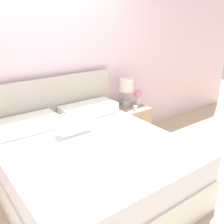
{
  "coord_description": "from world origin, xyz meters",
  "views": [
    {
      "loc": [
        -1.26,
        -3.02,
        1.88
      ],
      "look_at": [
        0.6,
        -0.53,
        0.7
      ],
      "focal_mm": 42.0,
      "sensor_mm": 36.0,
      "label": 1
    }
  ],
  "objects_px": {
    "bed": "(88,165)",
    "nightstand": "(132,124)",
    "flower_vase": "(138,96)",
    "table_lamp": "(126,88)",
    "teacup": "(135,108)"
  },
  "relations": [
    {
      "from": "table_lamp",
      "to": "nightstand",
      "type": "bearing_deg",
      "value": -52.84
    },
    {
      "from": "nightstand",
      "to": "table_lamp",
      "type": "distance_m",
      "value": 0.58
    },
    {
      "from": "nightstand",
      "to": "table_lamp",
      "type": "height_order",
      "value": "table_lamp"
    },
    {
      "from": "flower_vase",
      "to": "teacup",
      "type": "bearing_deg",
      "value": -141.84
    },
    {
      "from": "table_lamp",
      "to": "teacup",
      "type": "bearing_deg",
      "value": -85.13
    },
    {
      "from": "nightstand",
      "to": "flower_vase",
      "type": "bearing_deg",
      "value": 7.26
    },
    {
      "from": "nightstand",
      "to": "flower_vase",
      "type": "height_order",
      "value": "flower_vase"
    },
    {
      "from": "bed",
      "to": "flower_vase",
      "type": "height_order",
      "value": "bed"
    },
    {
      "from": "bed",
      "to": "nightstand",
      "type": "distance_m",
      "value": 1.37
    },
    {
      "from": "bed",
      "to": "flower_vase",
      "type": "bearing_deg",
      "value": 27.15
    },
    {
      "from": "bed",
      "to": "flower_vase",
      "type": "relative_size",
      "value": 7.76
    },
    {
      "from": "flower_vase",
      "to": "teacup",
      "type": "xyz_separation_m",
      "value": [
        -0.18,
        -0.14,
        -0.12
      ]
    },
    {
      "from": "bed",
      "to": "table_lamp",
      "type": "xyz_separation_m",
      "value": [
        1.14,
        0.74,
        0.51
      ]
    },
    {
      "from": "table_lamp",
      "to": "teacup",
      "type": "height_order",
      "value": "table_lamp"
    },
    {
      "from": "nightstand",
      "to": "flower_vase",
      "type": "relative_size",
      "value": 2.22
    }
  ]
}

